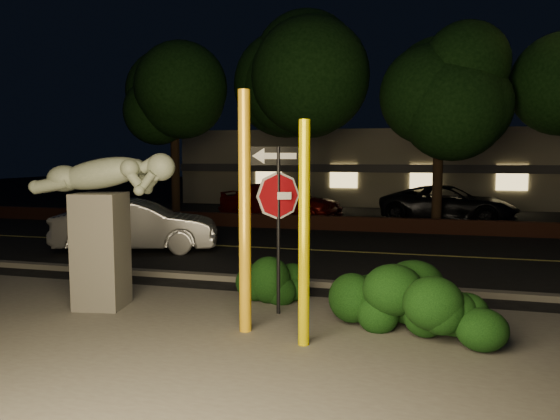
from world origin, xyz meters
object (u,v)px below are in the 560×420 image
(yellow_pole_left, at_px, (245,213))
(silver_sedan, at_px, (137,226))
(yellow_pole_right, at_px, (304,235))
(signpost, at_px, (278,196))
(parked_car_darkred, at_px, (293,203))
(parked_car_dark, at_px, (448,204))
(sculpture, at_px, (102,213))
(parked_car_red, at_px, (279,201))

(yellow_pole_left, relative_size, silver_sedan, 0.82)
(yellow_pole_right, bearing_deg, yellow_pole_left, 160.16)
(yellow_pole_left, height_order, signpost, yellow_pole_left)
(parked_car_darkred, relative_size, parked_car_dark, 0.83)
(sculpture, distance_m, parked_car_dark, 15.72)
(sculpture, relative_size, parked_car_dark, 0.51)
(signpost, xyz_separation_m, sculpture, (-3.03, -0.39, -0.33))
(sculpture, height_order, parked_car_red, sculpture)
(yellow_pole_right, xyz_separation_m, parked_car_darkred, (-3.99, 15.49, -0.94))
(sculpture, bearing_deg, parked_car_darkred, 81.13)
(silver_sedan, bearing_deg, parked_car_red, -32.82)
(parked_car_dark, bearing_deg, yellow_pole_right, -179.15)
(sculpture, height_order, parked_car_dark, sculpture)
(silver_sedan, distance_m, parked_car_dark, 12.57)
(parked_car_darkred, height_order, parked_car_dark, parked_car_dark)
(yellow_pole_right, height_order, signpost, yellow_pole_right)
(yellow_pole_right, height_order, parked_car_darkred, yellow_pole_right)
(yellow_pole_left, bearing_deg, signpost, 76.53)
(signpost, height_order, sculpture, signpost)
(parked_car_red, xyz_separation_m, parked_car_dark, (6.64, 1.32, -0.08))
(signpost, distance_m, sculpture, 3.07)
(signpost, xyz_separation_m, parked_car_dark, (3.16, 14.03, -1.26))
(silver_sedan, bearing_deg, yellow_pole_right, -154.60)
(yellow_pole_left, relative_size, sculpture, 1.34)
(parked_car_red, distance_m, parked_car_darkred, 1.46)
(parked_car_red, bearing_deg, sculpture, -171.62)
(yellow_pole_right, relative_size, parked_car_red, 0.66)
(yellow_pole_left, bearing_deg, parked_car_red, 103.34)
(sculpture, bearing_deg, silver_sedan, 104.58)
(yellow_pole_left, xyz_separation_m, yellow_pole_right, (0.98, -0.35, -0.23))
(parked_car_darkred, bearing_deg, sculpture, 157.13)
(yellow_pole_right, relative_size, parked_car_darkred, 0.72)
(signpost, relative_size, parked_car_red, 0.58)
(yellow_pole_right, distance_m, parked_car_dark, 15.59)
(signpost, xyz_separation_m, parked_car_darkred, (-3.25, 14.13, -1.36))
(signpost, bearing_deg, parked_car_red, 83.36)
(silver_sedan, height_order, parked_car_dark, parked_car_dark)
(sculpture, xyz_separation_m, parked_car_darkred, (-0.22, 14.53, -1.03))
(sculpture, distance_m, silver_sedan, 5.76)
(yellow_pole_left, distance_m, signpost, 1.04)
(silver_sedan, height_order, parked_car_red, parked_car_red)
(parked_car_red, distance_m, parked_car_dark, 6.77)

